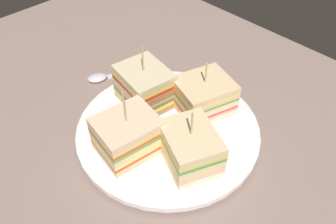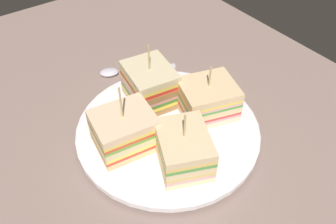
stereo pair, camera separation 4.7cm
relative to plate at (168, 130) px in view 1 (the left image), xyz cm
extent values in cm
cube|color=gray|center=(0.00, 0.00, -1.85)|extent=(99.93, 70.52, 1.80)
cylinder|color=white|center=(0.00, 0.00, -0.60)|extent=(16.30, 16.30, 0.71)
cylinder|color=white|center=(0.00, 0.00, 0.19)|extent=(26.28, 26.28, 0.86)
cube|color=#DABD80|center=(0.80, 6.52, 1.12)|extent=(7.55, 8.60, 1.00)
cube|color=#9E7242|center=(0.28, 2.74, 1.12)|extent=(6.41, 1.18, 1.00)
cube|color=#E53A32|center=(0.80, 6.52, 1.85)|extent=(7.55, 8.60, 0.47)
cube|color=#F2D950|center=(0.80, 6.52, 2.32)|extent=(7.55, 8.60, 0.47)
cube|color=beige|center=(0.80, 6.52, 3.06)|extent=(7.55, 8.60, 1.00)
cube|color=#9E7242|center=(0.28, 2.74, 3.06)|extent=(6.41, 1.18, 1.00)
cube|color=#63A83D|center=(0.80, 6.52, 3.79)|extent=(7.55, 8.60, 0.47)
cube|color=#D84B2F|center=(0.80, 6.52, 4.26)|extent=(7.55, 8.60, 0.47)
cube|color=#EFCC4C|center=(0.80, 6.52, 4.73)|extent=(7.55, 8.60, 0.47)
cube|color=beige|center=(0.80, 6.52, 5.46)|extent=(7.55, 8.60, 1.00)
cylinder|color=tan|center=(0.80, 6.52, 8.33)|extent=(0.24, 0.24, 4.74)
cube|color=beige|center=(-6.22, 2.12, 1.11)|extent=(9.60, 8.77, 0.98)
cube|color=#9E7242|center=(-2.71, 0.62, 1.11)|extent=(2.68, 5.72, 0.98)
cube|color=#E2A5A5|center=(-6.22, 2.12, 1.87)|extent=(9.60, 8.77, 0.54)
cube|color=#E0BD60|center=(-6.22, 2.12, 2.41)|extent=(9.60, 8.77, 0.54)
cube|color=beige|center=(-6.22, 2.12, 3.17)|extent=(9.60, 8.77, 0.98)
cube|color=#9E7242|center=(-2.71, 0.62, 3.17)|extent=(2.68, 5.72, 0.98)
cube|color=#4D9D43|center=(-6.22, 2.12, 3.93)|extent=(9.60, 8.77, 0.54)
cube|color=#EFC05A|center=(-6.22, 2.12, 4.47)|extent=(9.60, 8.77, 0.54)
cube|color=beige|center=(-6.22, 2.12, 5.23)|extent=(9.60, 8.77, 0.98)
cylinder|color=tan|center=(-6.22, 2.12, 7.52)|extent=(0.24, 0.24, 3.60)
cube|color=beige|center=(-0.82, -6.52, 1.12)|extent=(8.79, 9.45, 1.01)
cube|color=#B2844C|center=(0.31, -2.88, 1.12)|extent=(6.43, 2.28, 1.01)
cube|color=pink|center=(-0.82, -6.52, 1.83)|extent=(8.79, 9.45, 0.41)
cube|color=#D64137|center=(-0.82, -6.52, 2.24)|extent=(8.79, 9.45, 0.41)
cube|color=beige|center=(-0.82, -6.52, 2.95)|extent=(8.79, 9.45, 1.01)
cube|color=#B2844C|center=(0.31, -2.88, 2.95)|extent=(6.43, 2.28, 1.01)
cube|color=green|center=(-0.82, -6.52, 3.66)|extent=(8.79, 9.45, 0.41)
cube|color=#EEA4A4|center=(-0.82, -6.52, 4.07)|extent=(8.79, 9.45, 0.41)
cube|color=#F4D34B|center=(-0.82, -6.52, 4.48)|extent=(8.79, 9.45, 0.41)
cube|color=#E2BF8C|center=(-0.82, -6.52, 5.19)|extent=(8.79, 9.45, 1.01)
cylinder|color=tan|center=(-0.82, -6.52, 7.32)|extent=(0.24, 0.24, 3.25)
cube|color=beige|center=(6.43, -1.34, 1.11)|extent=(8.64, 7.53, 0.98)
cube|color=#9E7242|center=(2.66, -0.78, 1.11)|extent=(1.23, 6.31, 0.98)
cube|color=yellow|center=(6.43, -1.34, 1.90)|extent=(8.64, 7.53, 0.59)
cube|color=#44832E|center=(6.43, -1.34, 2.49)|extent=(8.64, 7.53, 0.59)
cube|color=pink|center=(6.43, -1.34, 3.07)|extent=(8.64, 7.53, 0.59)
cube|color=beige|center=(6.43, -1.34, 3.86)|extent=(8.64, 7.53, 0.98)
cube|color=#9E7242|center=(2.66, -0.78, 3.86)|extent=(1.23, 6.31, 0.98)
cube|color=red|center=(6.43, -1.34, 4.65)|extent=(8.64, 7.53, 0.59)
cube|color=#F6D756|center=(6.43, -1.34, 5.24)|extent=(8.64, 7.53, 0.59)
cube|color=beige|center=(6.43, -1.34, 6.02)|extent=(8.64, 7.53, 0.98)
cylinder|color=tan|center=(6.43, -1.34, 8.46)|extent=(0.24, 0.24, 3.89)
cylinder|color=#EFCE67|center=(-2.48, 1.97, 0.93)|extent=(5.78, 5.82, 1.09)
cylinder|color=#F3D47D|center=(-1.55, 2.24, 1.48)|extent=(4.65, 4.64, 0.63)
cylinder|color=#E9D783|center=(-1.61, 0.23, 1.95)|extent=(4.31, 4.33, 0.95)
cylinder|color=#E4AE5A|center=(-2.34, 0.65, 2.04)|extent=(4.41, 4.41, 0.79)
cylinder|color=#E8C470|center=(-2.32, 2.36, 3.27)|extent=(4.39, 4.38, 0.48)
cube|color=silver|center=(14.91, -6.31, -0.82)|extent=(5.34, 9.75, 0.25)
ellipsoid|color=silver|center=(17.58, -0.48, -0.45)|extent=(3.56, 4.02, 1.00)
camera|label=1|loc=(-24.17, 23.38, 36.44)|focal=36.50mm
camera|label=2|loc=(-27.19, 19.78, 36.44)|focal=36.50mm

